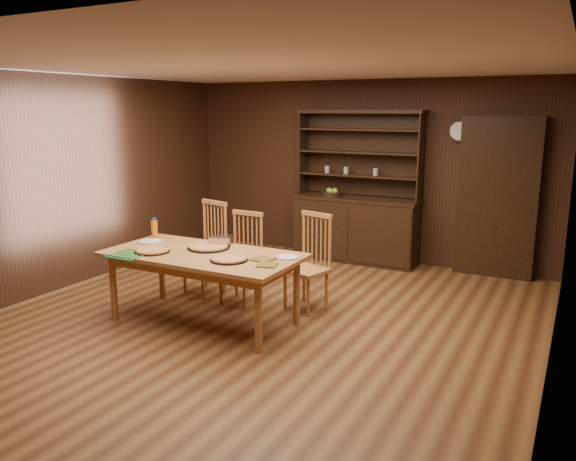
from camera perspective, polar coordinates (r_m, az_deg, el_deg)
The scene contains 20 objects.
floor at distance 5.99m, azimuth -2.86°, elevation -9.16°, with size 6.00×6.00×0.00m, color brown.
room_shell at distance 5.61m, azimuth -3.03°, elevation 6.01°, with size 6.00×6.00×6.00m.
china_hutch at distance 8.22m, azimuth 6.93°, elevation 1.00°, with size 1.84×0.52×2.17m.
doorway at distance 7.83m, azimuth 20.51°, elevation 3.13°, with size 1.00×0.18×2.10m, color black.
wall_clock at distance 7.90m, azimuth 17.03°, elevation 9.64°, with size 0.30×0.05×0.30m.
dining_table at distance 5.80m, azimuth -8.65°, elevation -2.98°, with size 2.01×1.01×0.75m.
chair_left at distance 6.81m, azimuth -8.04°, elevation -1.41°, with size 0.56×0.54×1.11m.
chair_center at distance 6.46m, azimuth -4.54°, elevation -2.44°, with size 0.44×0.43×1.04m.
chair_right at distance 6.21m, azimuth 2.33°, elevation -2.85°, with size 0.53×0.52×1.07m.
pizza_left at distance 5.91m, azimuth -13.63°, elevation -1.99°, with size 0.36×0.36×0.04m.
pizza_right at distance 5.46m, azimuth -6.02°, elevation -2.89°, with size 0.37×0.37×0.04m.
pizza_center at distance 5.95m, azimuth -8.08°, elevation -1.66°, with size 0.44×0.44×0.04m.
cooling_rack at distance 5.85m, azimuth -15.95°, elevation -2.36°, with size 0.33×0.33×0.02m, color #0CA24A, non-canonical shape.
plate_left at distance 6.36m, azimuth -13.82°, elevation -1.08°, with size 0.26×0.26×0.02m.
plate_right at distance 5.53m, azimuth -0.03°, elevation -2.71°, with size 0.23×0.23×0.02m.
foil_dish at distance 6.09m, azimuth -6.82°, elevation -1.02°, with size 0.24×0.17×0.09m, color silver.
juice_bottle at distance 6.54m, azimuth -13.41°, elevation 0.18°, with size 0.07×0.07×0.23m.
pot_holder_a at distance 5.26m, azimuth -2.14°, elevation -3.52°, with size 0.18×0.18×0.01m, color #AB1E13.
pot_holder_b at distance 5.46m, azimuth -2.58°, elevation -2.94°, with size 0.20×0.20×0.01m, color #AB1E13.
fruit_bowl at distance 8.23m, azimuth 4.49°, elevation 3.80°, with size 0.29×0.29×0.12m.
Camera 1 is at (2.87, -4.79, 2.18)m, focal length 35.00 mm.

